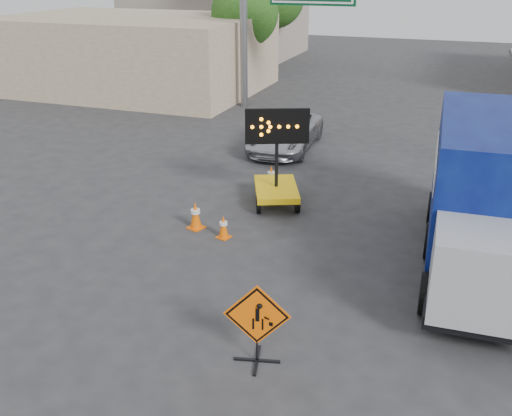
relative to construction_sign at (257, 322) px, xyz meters
The scene contains 12 objects.
ground 1.63m from the construction_sign, 144.18° to the left, with size 100.00×100.00×0.00m, color #2D2D30.
storefront_left_near 25.76m from the construction_sign, 126.02° to the left, with size 14.00×10.00×4.00m, color #CBB793.
storefront_left_far 38.40m from the construction_sign, 114.86° to the left, with size 12.00×10.00×4.40m, color #A29587.
highway_gantry 20.03m from the construction_sign, 106.52° to the left, with size 6.18×0.38×6.90m.
tree_left_near 24.80m from the construction_sign, 111.82° to the left, with size 3.71×3.71×6.03m.
construction_sign is the anchor object (origin of this frame).
arrow_board 7.46m from the construction_sign, 105.85° to the left, with size 1.92×2.35×2.90m.
pickup_truck 13.02m from the construction_sign, 105.44° to the left, with size 2.18×4.72×1.31m, color #B4B6BC.
box_truck 6.38m from the construction_sign, 55.30° to the left, with size 2.59×7.34×3.44m.
cone_a 5.19m from the construction_sign, 120.02° to the left, with size 0.40×0.40×0.64m.
cone_b 5.93m from the construction_sign, 126.58° to the left, with size 0.51×0.51×0.79m.
cone_c 8.87m from the construction_sign, 107.30° to the left, with size 0.46×0.46×0.71m.
Camera 1 is at (4.04, -8.70, 6.62)m, focal length 40.00 mm.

